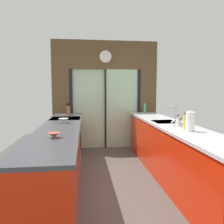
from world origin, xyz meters
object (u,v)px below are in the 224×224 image
(knife_block, at_px, (68,110))
(kettle, at_px, (178,121))
(mixing_bowl_far, at_px, (63,120))
(soap_bottle_near, at_px, (185,122))
(mixing_bowl_near, at_px, (54,135))
(soap_bottle_far, at_px, (145,108))
(oven_range, at_px, (66,141))
(paper_towel_roll, at_px, (190,122))

(knife_block, distance_m, kettle, 2.53)
(mixing_bowl_far, distance_m, soap_bottle_near, 1.97)
(mixing_bowl_near, relative_size, mixing_bowl_far, 0.85)
(kettle, bearing_deg, mixing_bowl_far, 160.99)
(kettle, distance_m, soap_bottle_near, 0.24)
(knife_block, bearing_deg, soap_bottle_far, 3.41)
(mixing_bowl_far, xyz_separation_m, knife_block, (0.00, 1.19, 0.07))
(oven_range, distance_m, kettle, 2.26)
(knife_block, bearing_deg, soap_bottle_near, -48.86)
(knife_block, height_order, paper_towel_roll, paper_towel_roll)
(mixing_bowl_far, distance_m, soap_bottle_far, 2.20)
(soap_bottle_near, bearing_deg, mixing_bowl_far, 154.51)
(knife_block, relative_size, kettle, 1.21)
(mixing_bowl_near, distance_m, paper_towel_roll, 1.79)
(oven_range, xyz_separation_m, soap_bottle_far, (1.80, 0.65, 0.59))
(mixing_bowl_far, xyz_separation_m, soap_bottle_far, (1.78, 1.29, 0.08))
(oven_range, xyz_separation_m, kettle, (1.80, -1.26, 0.54))
(oven_range, distance_m, mixing_bowl_near, 1.91)
(mixing_bowl_far, height_order, soap_bottle_near, soap_bottle_near)
(knife_block, height_order, soap_bottle_near, knife_block)
(mixing_bowl_far, relative_size, paper_towel_roll, 0.58)
(mixing_bowl_near, relative_size, kettle, 0.62)
(mixing_bowl_near, bearing_deg, kettle, 18.35)
(oven_range, relative_size, knife_block, 3.22)
(oven_range, xyz_separation_m, soap_bottle_near, (1.80, -1.49, 0.56))
(kettle, bearing_deg, paper_towel_roll, -90.27)
(oven_range, bearing_deg, mixing_bowl_far, -88.36)
(mixing_bowl_far, distance_m, kettle, 1.89)
(knife_block, height_order, soap_bottle_far, same)
(soap_bottle_near, distance_m, soap_bottle_far, 2.14)
(mixing_bowl_far, xyz_separation_m, paper_towel_roll, (1.78, -1.01, 0.09))
(oven_range, bearing_deg, mixing_bowl_near, -89.43)
(knife_block, distance_m, soap_bottle_far, 1.78)
(knife_block, xyz_separation_m, soap_bottle_near, (1.78, -2.04, -0.01))
(mixing_bowl_far, distance_m, paper_towel_roll, 2.05)
(mixing_bowl_far, height_order, soap_bottle_far, soap_bottle_far)
(soap_bottle_far, bearing_deg, mixing_bowl_near, -125.45)
(kettle, relative_size, paper_towel_roll, 0.80)
(soap_bottle_near, bearing_deg, mixing_bowl_near, -168.68)
(mixing_bowl_near, height_order, paper_towel_roll, paper_towel_roll)
(oven_range, relative_size, paper_towel_roll, 3.12)
(paper_towel_roll, bearing_deg, knife_block, 128.99)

